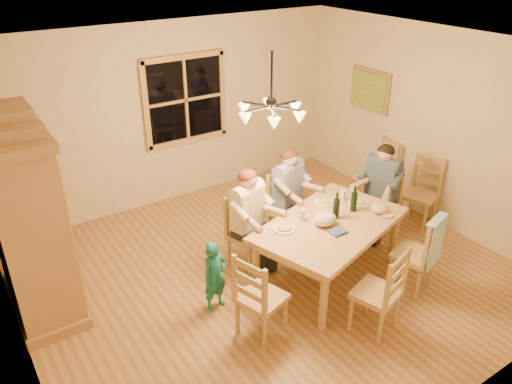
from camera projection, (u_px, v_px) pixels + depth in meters
floor at (269, 273)px, 6.16m from camera, size 5.50×5.50×0.00m
ceiling at (272, 50)px, 4.92m from camera, size 5.50×5.00×0.02m
wall_back at (173, 115)px, 7.39m from camera, size 5.50×0.02×2.70m
wall_left at (3, 251)px, 4.18m from camera, size 0.02×5.00×2.70m
wall_right at (432, 127)px, 6.90m from camera, size 0.02×5.00×2.70m
window at (185, 100)px, 7.37m from camera, size 1.30×0.06×1.30m
painting at (370, 90)px, 7.65m from camera, size 0.06×0.78×0.64m
chandelier at (271, 111)px, 5.21m from camera, size 0.77×0.68×0.71m
armoire at (27, 223)px, 5.17m from camera, size 0.66×1.40×2.30m
dining_table at (330, 230)px, 5.80m from camera, size 2.05×1.58×0.76m
chair_far_left at (249, 246)px, 6.14m from camera, size 0.54×0.53×0.99m
chair_far_right at (288, 221)px, 6.69m from camera, size 0.54×0.53×0.99m
chair_near_left at (375, 305)px, 5.17m from camera, size 0.54×0.53×0.99m
chair_near_right at (412, 265)px, 5.79m from camera, size 0.54×0.53×0.99m
chair_end_left at (262, 309)px, 5.10m from camera, size 0.53×0.54×0.99m
chair_end_right at (378, 215)px, 6.83m from camera, size 0.53×0.54×0.99m
adult_woman at (249, 208)px, 5.90m from camera, size 0.48×0.51×0.87m
adult_plaid_man at (289, 185)px, 6.45m from camera, size 0.48×0.51×0.87m
adult_slate_man at (382, 180)px, 6.58m from camera, size 0.51×0.48×0.87m
towel at (433, 242)px, 5.50m from camera, size 0.39×0.20×0.58m
wine_bottle_a at (336, 205)px, 5.78m from camera, size 0.08×0.08×0.33m
wine_bottle_b at (354, 199)px, 5.93m from camera, size 0.08×0.08×0.33m
plate_woman at (284, 229)px, 5.62m from camera, size 0.26×0.26×0.02m
plate_plaid at (325, 202)px, 6.18m from camera, size 0.26×0.26×0.02m
plate_slate at (358, 203)px, 6.17m from camera, size 0.26×0.26×0.02m
wine_glass_a at (302, 215)px, 5.77m from camera, size 0.06×0.06×0.14m
wine_glass_b at (343, 195)px, 6.21m from camera, size 0.06×0.06×0.14m
cap at (379, 209)px, 5.94m from camera, size 0.20×0.20×0.11m
napkin at (338, 232)px, 5.55m from camera, size 0.21×0.19×0.03m
cloth_bundle at (325, 219)px, 5.67m from camera, size 0.28×0.22×0.15m
child at (215, 276)px, 5.41m from camera, size 0.34×0.25×0.84m
chair_spare_front at (418, 205)px, 7.08m from camera, size 0.53×0.54×0.99m
chair_spare_back at (376, 184)px, 7.69m from camera, size 0.50×0.52×0.99m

